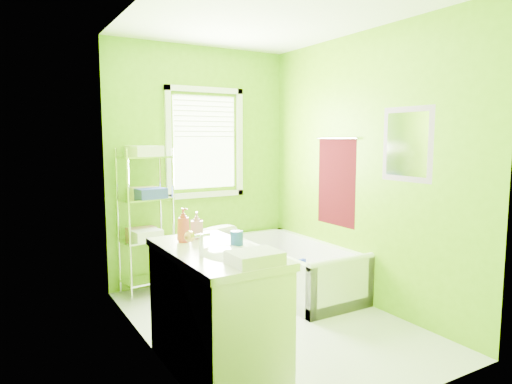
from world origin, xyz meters
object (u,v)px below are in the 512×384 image
bathtub (294,274)px  toilet (202,256)px  wire_shelf_unit (147,205)px  vanity (216,307)px

bathtub → toilet: bearing=146.8°
bathtub → wire_shelf_unit: 1.70m
toilet → wire_shelf_unit: bearing=-34.2°
toilet → vanity: 1.78m
wire_shelf_unit → bathtub: bearing=-27.6°
toilet → bathtub: bearing=130.3°
vanity → toilet: bearing=69.4°
toilet → vanity: bearing=52.9°
bathtub → wire_shelf_unit: (-1.35, 0.70, 0.76)m
toilet → vanity: (-0.62, -1.66, 0.11)m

